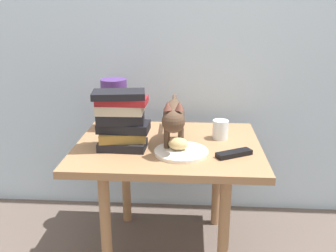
# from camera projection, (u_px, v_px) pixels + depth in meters

# --- Properties ---
(ground_plane) EXTENTS (6.00, 6.00, 0.00)m
(ground_plane) POSITION_uv_depth(u_px,v_px,m) (168.00, 248.00, 1.79)
(ground_plane) COLOR brown
(back_panel) EXTENTS (4.00, 0.04, 2.20)m
(back_panel) POSITION_uv_depth(u_px,v_px,m) (174.00, 5.00, 1.86)
(back_panel) COLOR silver
(back_panel) RESTS_ON ground
(side_table) EXTENTS (0.79, 0.62, 0.53)m
(side_table) POSITION_uv_depth(u_px,v_px,m) (168.00, 159.00, 1.64)
(side_table) COLOR #9E724C
(side_table) RESTS_ON ground
(plate) EXTENTS (0.22, 0.22, 0.01)m
(plate) POSITION_uv_depth(u_px,v_px,m) (181.00, 152.00, 1.51)
(plate) COLOR silver
(plate) RESTS_ON side_table
(bread_roll) EXTENTS (0.08, 0.07, 0.05)m
(bread_roll) POSITION_uv_depth(u_px,v_px,m) (178.00, 144.00, 1.51)
(bread_roll) COLOR #E0BC7A
(bread_roll) RESTS_ON plate
(cat) EXTENTS (0.10, 0.48, 0.23)m
(cat) POSITION_uv_depth(u_px,v_px,m) (174.00, 116.00, 1.55)
(cat) COLOR #4C3828
(cat) RESTS_ON side_table
(book_stack) EXTENTS (0.23, 0.16, 0.25)m
(book_stack) POSITION_uv_depth(u_px,v_px,m) (122.00, 120.00, 1.54)
(book_stack) COLOR black
(book_stack) RESTS_ON side_table
(green_vase) EXTENTS (0.12, 0.12, 0.24)m
(green_vase) POSITION_uv_depth(u_px,v_px,m) (115.00, 104.00, 1.78)
(green_vase) COLOR #4C2D72
(green_vase) RESTS_ON side_table
(candle_jar) EXTENTS (0.07, 0.07, 0.08)m
(candle_jar) POSITION_uv_depth(u_px,v_px,m) (220.00, 131.00, 1.67)
(candle_jar) COLOR silver
(candle_jar) RESTS_ON side_table
(tv_remote) EXTENTS (0.15, 0.11, 0.02)m
(tv_remote) POSITION_uv_depth(u_px,v_px,m) (234.00, 154.00, 1.49)
(tv_remote) COLOR black
(tv_remote) RESTS_ON side_table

